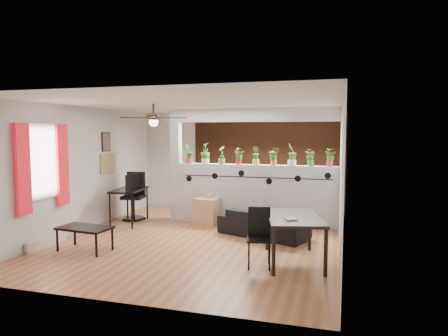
# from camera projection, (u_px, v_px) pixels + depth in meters

# --- Properties ---
(room_shell) EXTENTS (6.30, 7.10, 2.90)m
(room_shell) POSITION_uv_depth(u_px,v_px,m) (200.00, 173.00, 7.63)
(room_shell) COLOR #975A31
(room_shell) RESTS_ON ground
(partition_wall) EXTENTS (3.60, 0.18, 1.35)m
(partition_wall) POSITION_uv_depth(u_px,v_px,m) (256.00, 195.00, 8.90)
(partition_wall) COLOR #BCBCC1
(partition_wall) RESTS_ON ground
(ceiling_header) EXTENTS (3.60, 0.18, 0.30)m
(ceiling_header) POSITION_uv_depth(u_px,v_px,m) (256.00, 115.00, 8.74)
(ceiling_header) COLOR silver
(ceiling_header) RESTS_ON room_shell
(pier_column) EXTENTS (0.22, 0.20, 2.60)m
(pier_column) POSITION_uv_depth(u_px,v_px,m) (176.00, 165.00, 9.36)
(pier_column) COLOR #BCBCC1
(pier_column) RESTS_ON ground
(brick_panel) EXTENTS (3.90, 0.05, 2.60)m
(brick_panel) POSITION_uv_depth(u_px,v_px,m) (267.00, 162.00, 10.25)
(brick_panel) COLOR #A65330
(brick_panel) RESTS_ON ground
(vine_decal) EXTENTS (3.31, 0.01, 0.30)m
(vine_decal) POSITION_uv_depth(u_px,v_px,m) (255.00, 177.00, 8.77)
(vine_decal) COLOR black
(vine_decal) RESTS_ON partition_wall
(window_assembly) EXTENTS (0.09, 1.30, 1.55)m
(window_assembly) POSITION_uv_depth(u_px,v_px,m) (43.00, 164.00, 7.15)
(window_assembly) COLOR white
(window_assembly) RESTS_ON room_shell
(baseboard_heater) EXTENTS (0.08, 1.00, 0.18)m
(baseboard_heater) POSITION_uv_depth(u_px,v_px,m) (47.00, 241.00, 7.27)
(baseboard_heater) COLOR silver
(baseboard_heater) RESTS_ON ground
(corkboard) EXTENTS (0.03, 0.60, 0.45)m
(corkboard) POSITION_uv_depth(u_px,v_px,m) (108.00, 163.00, 9.23)
(corkboard) COLOR #9D7F4C
(corkboard) RESTS_ON room_shell
(framed_art) EXTENTS (0.03, 0.34, 0.44)m
(framed_art) POSITION_uv_depth(u_px,v_px,m) (106.00, 142.00, 9.14)
(framed_art) COLOR #8C7259
(framed_art) RESTS_ON room_shell
(ceiling_fan) EXTENTS (1.19, 1.19, 0.43)m
(ceiling_fan) POSITION_uv_depth(u_px,v_px,m) (154.00, 119.00, 7.46)
(ceiling_fan) COLOR black
(ceiling_fan) RESTS_ON room_shell
(potted_plant_0) EXTENTS (0.26, 0.28, 0.44)m
(potted_plant_0) POSITION_uv_depth(u_px,v_px,m) (189.00, 153.00, 9.25)
(potted_plant_0) COLOR #CB4517
(potted_plant_0) RESTS_ON partition_wall
(potted_plant_1) EXTENTS (0.27, 0.30, 0.48)m
(potted_plant_1) POSITION_uv_depth(u_px,v_px,m) (205.00, 153.00, 9.14)
(potted_plant_1) COLOR silver
(potted_plant_1) RESTS_ON partition_wall
(potted_plant_2) EXTENTS (0.26, 0.27, 0.41)m
(potted_plant_2) POSITION_uv_depth(u_px,v_px,m) (222.00, 154.00, 9.04)
(potted_plant_2) COLOR #489436
(potted_plant_2) RESTS_ON partition_wall
(potted_plant_3) EXTENTS (0.21, 0.18, 0.36)m
(potted_plant_3) POSITION_uv_depth(u_px,v_px,m) (239.00, 156.00, 8.93)
(potted_plant_3) COLOR #AD1C1B
(potted_plant_3) RESTS_ON partition_wall
(potted_plant_4) EXTENTS (0.26, 0.27, 0.41)m
(potted_plant_4) POSITION_uv_depth(u_px,v_px,m) (256.00, 155.00, 8.82)
(potted_plant_4) COLOR gold
(potted_plant_4) RESTS_ON partition_wall
(potted_plant_5) EXTENTS (0.22, 0.19, 0.38)m
(potted_plant_5) POSITION_uv_depth(u_px,v_px,m) (274.00, 156.00, 8.72)
(potted_plant_5) COLOR orange
(potted_plant_5) RESTS_ON partition_wall
(potted_plant_6) EXTENTS (0.29, 0.32, 0.49)m
(potted_plant_6) POSITION_uv_depth(u_px,v_px,m) (292.00, 154.00, 8.60)
(potted_plant_6) COLOR white
(potted_plant_6) RESTS_ON partition_wall
(potted_plant_7) EXTENTS (0.23, 0.23, 0.37)m
(potted_plant_7) POSITION_uv_depth(u_px,v_px,m) (311.00, 157.00, 8.50)
(potted_plant_7) COLOR #359247
(potted_plant_7) RESTS_ON partition_wall
(potted_plant_8) EXTENTS (0.22, 0.21, 0.37)m
(potted_plant_8) POSITION_uv_depth(u_px,v_px,m) (330.00, 157.00, 8.40)
(potted_plant_8) COLOR #C51F42
(potted_plant_8) RESTS_ON partition_wall
(sofa) EXTENTS (1.84, 1.25, 0.50)m
(sofa) POSITION_uv_depth(u_px,v_px,m) (263.00, 224.00, 7.95)
(sofa) COLOR black
(sofa) RESTS_ON ground
(cube_shelf) EXTENTS (0.56, 0.51, 0.61)m
(cube_shelf) POSITION_uv_depth(u_px,v_px,m) (207.00, 212.00, 8.89)
(cube_shelf) COLOR tan
(cube_shelf) RESTS_ON ground
(cup) EXTENTS (0.16, 0.16, 0.11)m
(cup) POSITION_uv_depth(u_px,v_px,m) (209.00, 196.00, 8.84)
(cup) COLOR gray
(cup) RESTS_ON cube_shelf
(computer_desk) EXTENTS (0.72, 1.16, 0.79)m
(computer_desk) POSITION_uv_depth(u_px,v_px,m) (129.00, 192.00, 9.03)
(computer_desk) COLOR black
(computer_desk) RESTS_ON ground
(monitor) EXTENTS (0.32, 0.12, 0.18)m
(monitor) POSITION_uv_depth(u_px,v_px,m) (132.00, 184.00, 9.16)
(monitor) COLOR black
(monitor) RESTS_ON computer_desk
(office_chair) EXTENTS (0.57, 0.57, 1.10)m
(office_chair) POSITION_uv_depth(u_px,v_px,m) (134.00, 199.00, 9.43)
(office_chair) COLOR black
(office_chair) RESTS_ON ground
(dining_table) EXTENTS (1.13, 1.52, 0.74)m
(dining_table) POSITION_uv_depth(u_px,v_px,m) (294.00, 221.00, 6.34)
(dining_table) COLOR black
(dining_table) RESTS_ON ground
(book) EXTENTS (0.24, 0.27, 0.02)m
(book) POSITION_uv_depth(u_px,v_px,m) (285.00, 219.00, 6.07)
(book) COLOR gray
(book) RESTS_ON dining_table
(folding_chair) EXTENTS (0.43, 0.43, 0.91)m
(folding_chair) POSITION_uv_depth(u_px,v_px,m) (259.00, 231.00, 6.18)
(folding_chair) COLOR black
(folding_chair) RESTS_ON ground
(coffee_table) EXTENTS (0.96, 0.60, 0.43)m
(coffee_table) POSITION_uv_depth(u_px,v_px,m) (85.00, 229.00, 6.96)
(coffee_table) COLOR black
(coffee_table) RESTS_ON ground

